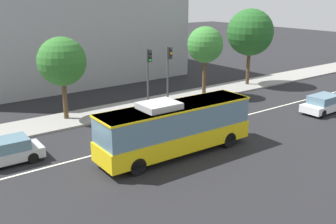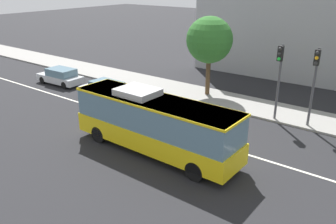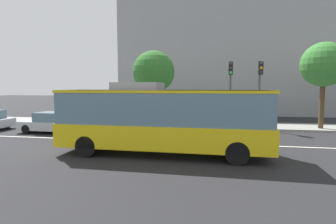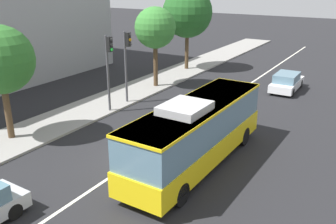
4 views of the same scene
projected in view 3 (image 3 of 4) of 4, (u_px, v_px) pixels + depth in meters
ground_plane at (159, 142)px, 15.49m from camera, size 160.00×160.00×0.00m
sidewalk_kerb at (176, 124)px, 22.54m from camera, size 80.00×3.78×0.14m
lane_centre_line at (159, 142)px, 15.48m from camera, size 76.00×0.16×0.01m
transit_bus at (162, 117)px, 12.46m from camera, size 10.04×2.66×3.46m
sedan_silver at (54, 123)px, 18.68m from camera, size 4.54×1.90×1.46m
traffic_light_near_corner at (230, 83)px, 19.85m from camera, size 0.33×0.62×5.20m
traffic_light_mid_block at (260, 83)px, 19.66m from camera, size 0.34×0.62×5.20m
street_tree_kerbside_left at (324, 65)px, 19.41m from camera, size 3.30×3.30×6.57m
street_tree_kerbside_centre at (154, 72)px, 22.77m from camera, size 3.65×3.65×6.41m
office_block_background at (221, 62)px, 37.49m from camera, size 25.10×17.48×13.60m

